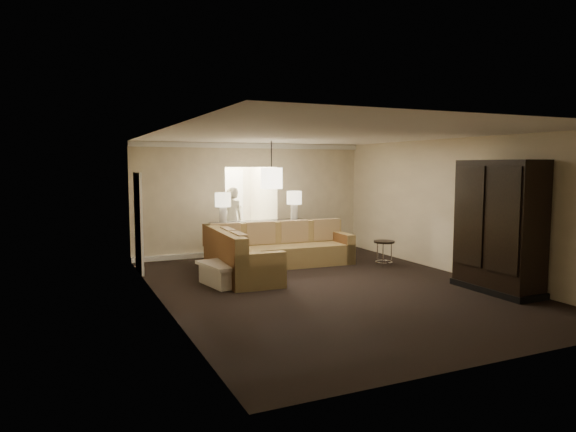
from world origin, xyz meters
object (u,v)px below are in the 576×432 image
armoire (499,229)px  person (231,216)px  sectional_sofa (270,252)px  drink_table (384,248)px  console_table (260,236)px  coffee_table (232,272)px

armoire → person: 6.58m
sectional_sofa → armoire: 4.58m
armoire → drink_table: 2.87m
console_table → drink_table: size_ratio=4.13×
coffee_table → armoire: 4.91m
sectional_sofa → coffee_table: (-1.13, -0.86, -0.17)m
sectional_sofa → console_table: bearing=80.0°
console_table → armoire: armoire is taller
sectional_sofa → console_table: sectional_sofa is taller
console_table → sectional_sofa: bearing=-103.1°
drink_table → person: (-2.53, 3.10, 0.53)m
sectional_sofa → person: size_ratio=1.79×
coffee_table → console_table: (1.42, 2.20, 0.33)m
coffee_table → console_table: bearing=57.1°
person → drink_table: bearing=123.9°
console_table → person: bearing=107.0°
coffee_table → armoire: armoire is taller
coffee_table → person: size_ratio=0.65×
console_table → drink_table: 2.96m
coffee_table → drink_table: drink_table is taller
coffee_table → drink_table: 3.61m
armoire → drink_table: armoire is taller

